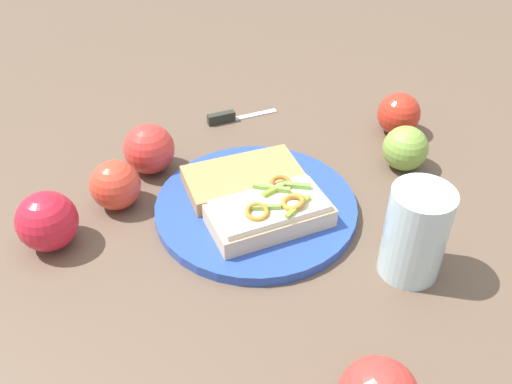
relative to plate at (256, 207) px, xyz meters
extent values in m
plane|color=brown|center=(0.00, 0.00, -0.01)|extent=(2.00, 2.00, 0.00)
cylinder|color=#2B4BB0|center=(0.00, 0.00, 0.00)|extent=(0.28, 0.28, 0.02)
cube|color=beige|center=(0.04, 0.02, 0.02)|extent=(0.15, 0.18, 0.03)
cube|color=#F4E4C0|center=(0.04, 0.02, 0.04)|extent=(0.14, 0.16, 0.01)
torus|color=#B47A2D|center=(0.04, 0.05, 0.05)|extent=(0.05, 0.05, 0.02)
torus|color=#AC6721|center=(0.00, 0.03, 0.05)|extent=(0.03, 0.03, 0.01)
torus|color=#AB7724|center=(0.06, 0.01, 0.05)|extent=(0.04, 0.04, 0.01)
cube|color=#73B147|center=(0.00, 0.06, 0.05)|extent=(0.01, 0.04, 0.01)
cube|color=#87B534|center=(0.01, 0.03, 0.05)|extent=(0.03, 0.03, 0.01)
cube|color=#76A34A|center=(0.05, 0.02, 0.05)|extent=(0.01, 0.04, 0.01)
cube|color=#7AB147|center=(0.01, 0.02, 0.05)|extent=(0.01, 0.05, 0.01)
cube|color=#8AB532|center=(0.04, 0.06, 0.05)|extent=(0.05, 0.03, 0.01)
cube|color=tan|center=(-0.04, -0.02, 0.02)|extent=(0.16, 0.19, 0.02)
sphere|color=red|center=(-0.24, 0.20, 0.03)|extent=(0.10, 0.10, 0.07)
sphere|color=red|center=(-0.07, -0.17, 0.03)|extent=(0.08, 0.08, 0.08)
sphere|color=#D8412B|center=(0.01, -0.20, 0.03)|extent=(0.09, 0.09, 0.07)
sphere|color=#80A941|center=(-0.14, 0.21, 0.03)|extent=(0.10, 0.10, 0.07)
sphere|color=red|center=(0.10, -0.25, 0.03)|extent=(0.10, 0.10, 0.08)
cylinder|color=silver|center=(0.08, 0.20, 0.05)|extent=(0.08, 0.08, 0.12)
cube|color=silver|center=(-0.26, -0.04, -0.01)|extent=(0.05, 0.07, 0.00)
cube|color=#292C24|center=(-0.22, -0.09, 0.00)|extent=(0.03, 0.05, 0.02)
camera|label=1|loc=(0.59, 0.09, 0.51)|focal=39.60mm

